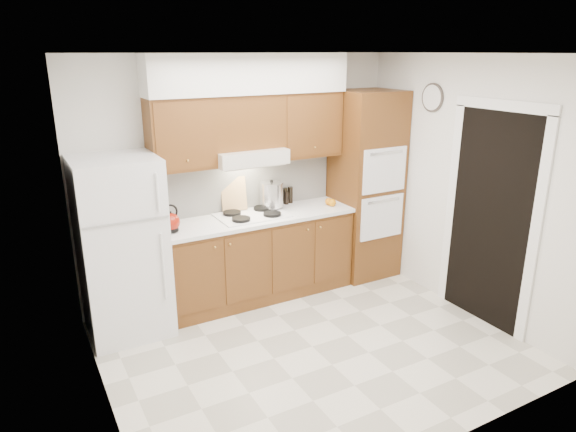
% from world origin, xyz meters
% --- Properties ---
extents(floor, '(3.60, 3.60, 0.00)m').
position_xyz_m(floor, '(0.00, 0.00, 0.00)').
color(floor, beige).
rests_on(floor, ground).
extents(ceiling, '(3.60, 3.60, 0.00)m').
position_xyz_m(ceiling, '(0.00, 0.00, 2.60)').
color(ceiling, white).
rests_on(ceiling, wall_back).
extents(wall_back, '(3.60, 0.02, 2.60)m').
position_xyz_m(wall_back, '(0.00, 1.50, 1.30)').
color(wall_back, silver).
rests_on(wall_back, floor).
extents(wall_left, '(0.02, 3.00, 2.60)m').
position_xyz_m(wall_left, '(-1.80, 0.00, 1.30)').
color(wall_left, silver).
rests_on(wall_left, floor).
extents(wall_right, '(0.02, 3.00, 2.60)m').
position_xyz_m(wall_right, '(1.80, 0.00, 1.30)').
color(wall_right, silver).
rests_on(wall_right, floor).
extents(fridge, '(0.75, 0.72, 1.72)m').
position_xyz_m(fridge, '(-1.41, 1.14, 0.86)').
color(fridge, white).
rests_on(fridge, floor).
extents(base_cabinets, '(2.11, 0.60, 0.90)m').
position_xyz_m(base_cabinets, '(0.02, 1.20, 0.45)').
color(base_cabinets, brown).
rests_on(base_cabinets, floor).
extents(countertop, '(2.13, 0.62, 0.04)m').
position_xyz_m(countertop, '(0.03, 1.19, 0.92)').
color(countertop, white).
rests_on(countertop, base_cabinets).
extents(backsplash, '(2.11, 0.03, 0.56)m').
position_xyz_m(backsplash, '(0.02, 1.49, 1.22)').
color(backsplash, white).
rests_on(backsplash, countertop).
extents(oven_cabinet, '(0.70, 0.65, 2.20)m').
position_xyz_m(oven_cabinet, '(1.44, 1.18, 1.10)').
color(oven_cabinet, brown).
rests_on(oven_cabinet, floor).
extents(upper_cab_left, '(0.63, 0.33, 0.70)m').
position_xyz_m(upper_cab_left, '(-0.71, 1.33, 1.85)').
color(upper_cab_left, brown).
rests_on(upper_cab_left, wall_back).
extents(upper_cab_right, '(0.73, 0.33, 0.70)m').
position_xyz_m(upper_cab_right, '(0.72, 1.33, 1.85)').
color(upper_cab_right, brown).
rests_on(upper_cab_right, wall_back).
extents(range_hood, '(0.75, 0.45, 0.15)m').
position_xyz_m(range_hood, '(-0.02, 1.27, 1.57)').
color(range_hood, silver).
rests_on(range_hood, wall_back).
extents(upper_cab_over_hood, '(0.75, 0.33, 0.55)m').
position_xyz_m(upper_cab_over_hood, '(-0.02, 1.33, 1.92)').
color(upper_cab_over_hood, brown).
rests_on(upper_cab_over_hood, range_hood).
extents(soffit, '(2.13, 0.36, 0.40)m').
position_xyz_m(soffit, '(0.03, 1.32, 2.40)').
color(soffit, silver).
rests_on(soffit, wall_back).
extents(cooktop, '(0.74, 0.50, 0.01)m').
position_xyz_m(cooktop, '(-0.02, 1.21, 0.95)').
color(cooktop, white).
rests_on(cooktop, countertop).
extents(doorway, '(0.02, 0.90, 2.10)m').
position_xyz_m(doorway, '(1.79, -0.35, 1.05)').
color(doorway, black).
rests_on(doorway, floor).
extents(wall_clock, '(0.02, 0.30, 0.30)m').
position_xyz_m(wall_clock, '(1.79, 0.55, 2.15)').
color(wall_clock, '#3F3833').
rests_on(wall_clock, wall_right).
extents(kettle, '(0.24, 0.24, 0.18)m').
position_xyz_m(kettle, '(-0.93, 1.13, 1.04)').
color(kettle, maroon).
rests_on(kettle, countertop).
extents(cutting_board, '(0.29, 0.13, 0.36)m').
position_xyz_m(cutting_board, '(-0.13, 1.45, 1.14)').
color(cutting_board, tan).
rests_on(cutting_board, countertop).
extents(stock_pot, '(0.30, 0.30, 0.27)m').
position_xyz_m(stock_pot, '(0.28, 1.34, 1.10)').
color(stock_pot, silver).
rests_on(stock_pot, cooktop).
extents(condiment_a, '(0.06, 0.06, 0.19)m').
position_xyz_m(condiment_a, '(0.51, 1.44, 1.03)').
color(condiment_a, black).
rests_on(condiment_a, countertop).
extents(condiment_b, '(0.07, 0.07, 0.19)m').
position_xyz_m(condiment_b, '(0.58, 1.45, 1.03)').
color(condiment_b, black).
rests_on(condiment_b, countertop).
extents(condiment_c, '(0.07, 0.07, 0.15)m').
position_xyz_m(condiment_c, '(0.51, 1.42, 1.01)').
color(condiment_c, black).
rests_on(condiment_c, countertop).
extents(orange_near, '(0.11, 0.11, 0.09)m').
position_xyz_m(orange_near, '(0.92, 1.09, 0.98)').
color(orange_near, orange).
rests_on(orange_near, countertop).
extents(orange_far, '(0.10, 0.10, 0.08)m').
position_xyz_m(orange_far, '(0.91, 1.15, 0.98)').
color(orange_far, orange).
rests_on(orange_far, countertop).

